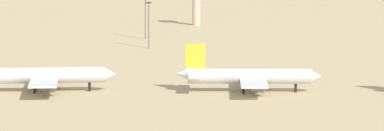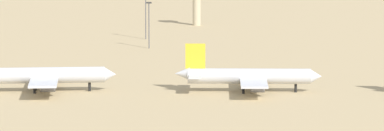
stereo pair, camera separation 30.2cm
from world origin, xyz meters
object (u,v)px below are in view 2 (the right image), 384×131
object	(u,v)px
parked_jet_yellow_2	(248,76)
light_pole_west	(146,11)
light_pole_mid	(149,21)
parked_jet_white_1	(39,75)

from	to	relation	value
parked_jet_yellow_2	light_pole_west	bearing A→B (deg)	105.51
parked_jet_yellow_2	light_pole_mid	world-z (taller)	light_pole_mid
parked_jet_white_1	light_pole_mid	xyz separation A→B (m)	(24.68, 91.40, 4.68)
light_pole_mid	light_pole_west	bearing A→B (deg)	94.02
light_pole_west	light_pole_mid	distance (m)	27.28
parked_jet_white_1	light_pole_mid	bearing A→B (deg)	70.46
parked_jet_white_1	parked_jet_yellow_2	size ratio (longest dim) A/B	1.04
light_pole_west	light_pole_mid	bearing A→B (deg)	-85.98
parked_jet_white_1	light_pole_mid	distance (m)	94.79
light_pole_mid	parked_jet_yellow_2	bearing A→B (deg)	-73.66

